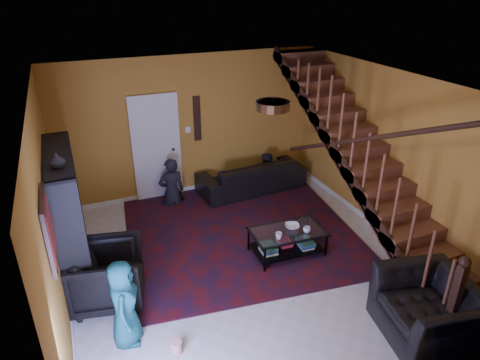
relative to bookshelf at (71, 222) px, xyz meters
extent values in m
plane|color=beige|center=(2.40, -0.60, -0.96)|extent=(5.50, 5.50, 0.00)
plane|color=#AE7926|center=(2.40, 2.15, 0.44)|extent=(5.20, 0.00, 5.20)
plane|color=#AE7926|center=(2.40, -3.35, 0.44)|extent=(5.20, 0.00, 5.20)
plane|color=#AE7926|center=(-0.20, -0.60, 0.44)|extent=(0.00, 5.50, 5.50)
plane|color=#AE7926|center=(5.00, -0.60, 0.44)|extent=(0.00, 5.50, 5.50)
plane|color=white|center=(2.40, -0.60, 1.84)|extent=(5.50, 5.50, 0.00)
cube|color=silver|center=(2.40, 2.14, -0.91)|extent=(5.20, 0.02, 0.10)
cube|color=silver|center=(-0.19, -0.60, -0.91)|extent=(0.02, 5.50, 0.10)
cube|color=#AE7926|center=(4.53, -0.60, 0.36)|extent=(0.95, 4.92, 2.83)
cube|color=black|center=(4.07, -0.60, 0.44)|extent=(0.04, 5.02, 3.02)
cylinder|color=black|center=(4.10, -0.60, 0.89)|extent=(0.07, 4.20, 2.44)
cube|color=black|center=(4.10, -3.00, -0.41)|extent=(0.10, 0.10, 1.10)
cube|color=black|center=(0.00, 0.00, 0.04)|extent=(0.35, 1.80, 2.00)
cube|color=black|center=(0.00, 0.00, -0.56)|extent=(0.35, 1.72, 0.03)
cube|color=black|center=(0.00, 0.00, 0.20)|extent=(0.35, 1.72, 0.03)
cube|color=silver|center=(1.70, 2.12, 0.06)|extent=(0.82, 0.05, 2.05)
cube|color=maroon|center=(-0.17, -1.50, 0.79)|extent=(0.04, 0.74, 0.74)
cube|color=black|center=(2.55, 2.13, 0.59)|extent=(0.14, 0.03, 0.90)
cylinder|color=#3F2814|center=(2.40, -1.40, 1.78)|extent=(0.40, 0.40, 0.10)
cube|color=#430C0D|center=(2.72, 0.60, -0.95)|extent=(4.34, 4.82, 0.02)
imported|color=black|center=(3.55, 1.70, -0.64)|extent=(2.28, 1.02, 0.65)
imported|color=black|center=(0.35, -0.68, -0.54)|extent=(1.10, 1.08, 0.85)
imported|color=black|center=(3.90, -2.85, -0.58)|extent=(1.25, 1.37, 0.77)
imported|color=black|center=(1.86, 1.75, -0.71)|extent=(0.52, 0.35, 1.41)
imported|color=black|center=(3.90, 1.75, -0.82)|extent=(0.64, 0.53, 1.19)
imported|color=#17595A|center=(0.45, -1.52, -0.39)|extent=(0.50, 0.64, 1.16)
cube|color=black|center=(2.59, -0.95, -0.75)|extent=(0.03, 0.03, 0.43)
cube|color=black|center=(3.67, -0.95, -0.75)|extent=(0.03, 0.03, 0.43)
cube|color=black|center=(2.59, -0.34, -0.75)|extent=(0.03, 0.03, 0.43)
cube|color=black|center=(3.67, -0.34, -0.75)|extent=(0.03, 0.03, 0.43)
cube|color=black|center=(3.13, -0.65, -0.85)|extent=(1.12, 0.67, 0.02)
cube|color=silver|center=(3.13, -0.65, -0.54)|extent=(1.18, 0.73, 0.02)
imported|color=#999999|center=(3.39, -0.80, -0.48)|extent=(0.15, 0.15, 0.09)
imported|color=#999999|center=(2.89, -0.80, -0.48)|extent=(0.14, 0.14, 0.10)
imported|color=#999999|center=(3.24, -0.60, -0.50)|extent=(0.30, 0.30, 0.06)
imported|color=#999999|center=(0.00, -0.50, 1.13)|extent=(0.18, 0.18, 0.19)
cylinder|color=red|center=(0.95, -1.94, -0.87)|extent=(0.15, 0.15, 0.15)
camera|label=1|loc=(0.21, -5.68, 3.12)|focal=32.00mm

